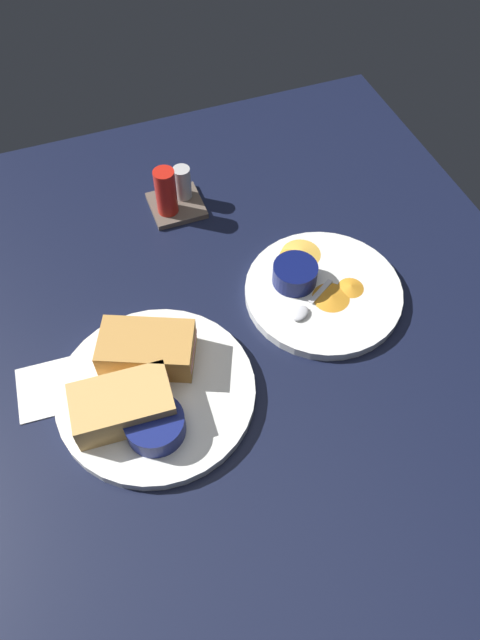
{
  "coord_description": "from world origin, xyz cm",
  "views": [
    {
      "loc": [
        -11.32,
        -47.4,
        73.02
      ],
      "look_at": [
        6.25,
        -0.07,
        3.0
      ],
      "focal_mm": 33.07,
      "sensor_mm": 36.0,
      "label": 1
    }
  ],
  "objects_px": {
    "sandwich_half_near": "(147,349)",
    "sandwich_half_far": "(123,405)",
    "plate_sandwich_main": "(156,392)",
    "spoon_by_dark_ramekin": "(162,389)",
    "condiment_caddy": "(173,194)",
    "plate_chips_companion": "(323,292)",
    "ramekin_dark_sauce": "(155,424)",
    "ramekin_light_gravy": "(295,273)",
    "spoon_by_gravy_ramekin": "(305,308)"
  },
  "relations": [
    {
      "from": "ramekin_dark_sauce",
      "to": "spoon_by_dark_ramekin",
      "type": "height_order",
      "value": "ramekin_dark_sauce"
    },
    {
      "from": "plate_sandwich_main",
      "to": "sandwich_half_near",
      "type": "relative_size",
      "value": 1.85
    },
    {
      "from": "sandwich_half_near",
      "to": "ramekin_dark_sauce",
      "type": "height_order",
      "value": "sandwich_half_near"
    },
    {
      "from": "spoon_by_dark_ramekin",
      "to": "spoon_by_gravy_ramekin",
      "type": "xyz_separation_m",
      "value": [
        0.24,
        0.06,
        0.0
      ]
    },
    {
      "from": "sandwich_half_near",
      "to": "sandwich_half_far",
      "type": "relative_size",
      "value": 1.09
    },
    {
      "from": "sandwich_half_far",
      "to": "condiment_caddy",
      "type": "xyz_separation_m",
      "value": [
        0.18,
        0.37,
        -0.01
      ]
    },
    {
      "from": "sandwich_half_near",
      "to": "sandwich_half_far",
      "type": "distance_m",
      "value": 0.09
    },
    {
      "from": "plate_sandwich_main",
      "to": "spoon_by_dark_ramekin",
      "type": "height_order",
      "value": "spoon_by_dark_ramekin"
    },
    {
      "from": "plate_sandwich_main",
      "to": "ramekin_dark_sauce",
      "type": "relative_size",
      "value": 3.5
    },
    {
      "from": "spoon_by_dark_ramekin",
      "to": "ramekin_light_gravy",
      "type": "xyz_separation_m",
      "value": [
        0.25,
        0.12,
        0.01
      ]
    },
    {
      "from": "condiment_caddy",
      "to": "plate_chips_companion",
      "type": "bearing_deg",
      "value": -58.71
    },
    {
      "from": "plate_sandwich_main",
      "to": "plate_chips_companion",
      "type": "height_order",
      "value": "same"
    },
    {
      "from": "plate_sandwich_main",
      "to": "spoon_by_gravy_ramekin",
      "type": "relative_size",
      "value": 3.0
    },
    {
      "from": "ramekin_dark_sauce",
      "to": "spoon_by_dark_ramekin",
      "type": "bearing_deg",
      "value": 67.04
    },
    {
      "from": "sandwich_half_far",
      "to": "sandwich_half_near",
      "type": "bearing_deg",
      "value": 54.39
    },
    {
      "from": "ramekin_light_gravy",
      "to": "spoon_by_gravy_ramekin",
      "type": "bearing_deg",
      "value": -97.08
    },
    {
      "from": "spoon_by_dark_ramekin",
      "to": "plate_sandwich_main",
      "type": "bearing_deg",
      "value": 148.19
    },
    {
      "from": "ramekin_light_gravy",
      "to": "sandwich_half_near",
      "type": "bearing_deg",
      "value": -166.78
    },
    {
      "from": "plate_sandwich_main",
      "to": "ramekin_dark_sauce",
      "type": "height_order",
      "value": "ramekin_dark_sauce"
    },
    {
      "from": "condiment_caddy",
      "to": "spoon_by_dark_ramekin",
      "type": "bearing_deg",
      "value": -109.17
    },
    {
      "from": "plate_sandwich_main",
      "to": "sandwich_half_far",
      "type": "distance_m",
      "value": 0.06
    },
    {
      "from": "sandwich_half_near",
      "to": "spoon_by_gravy_ramekin",
      "type": "bearing_deg",
      "value": 0.45
    },
    {
      "from": "sandwich_half_near",
      "to": "ramekin_light_gravy",
      "type": "bearing_deg",
      "value": 13.22
    },
    {
      "from": "plate_sandwich_main",
      "to": "spoon_by_dark_ramekin",
      "type": "xyz_separation_m",
      "value": [
        0.01,
        -0.0,
        0.01
      ]
    },
    {
      "from": "sandwich_half_near",
      "to": "condiment_caddy",
      "type": "height_order",
      "value": "condiment_caddy"
    },
    {
      "from": "sandwich_half_far",
      "to": "spoon_by_dark_ramekin",
      "type": "relative_size",
      "value": 1.42
    },
    {
      "from": "ramekin_dark_sauce",
      "to": "spoon_by_gravy_ramekin",
      "type": "xyz_separation_m",
      "value": [
        0.26,
        0.11,
        -0.01
      ]
    },
    {
      "from": "sandwich_half_far",
      "to": "ramekin_dark_sauce",
      "type": "distance_m",
      "value": 0.05
    },
    {
      "from": "sandwich_half_near",
      "to": "plate_chips_companion",
      "type": "bearing_deg",
      "value": 5.61
    },
    {
      "from": "spoon_by_gravy_ramekin",
      "to": "condiment_caddy",
      "type": "relative_size",
      "value": 0.97
    },
    {
      "from": "ramekin_dark_sauce",
      "to": "spoon_by_gravy_ramekin",
      "type": "relative_size",
      "value": 0.86
    },
    {
      "from": "plate_chips_companion",
      "to": "sandwich_half_far",
      "type": "bearing_deg",
      "value": -163.31
    },
    {
      "from": "sandwich_half_far",
      "to": "plate_chips_companion",
      "type": "xyz_separation_m",
      "value": [
        0.34,
        0.1,
        -0.03
      ]
    },
    {
      "from": "plate_sandwich_main",
      "to": "plate_chips_companion",
      "type": "distance_m",
      "value": 0.3
    },
    {
      "from": "plate_sandwich_main",
      "to": "spoon_by_dark_ramekin",
      "type": "distance_m",
      "value": 0.01
    },
    {
      "from": "ramekin_light_gravy",
      "to": "spoon_by_gravy_ramekin",
      "type": "distance_m",
      "value": 0.06
    },
    {
      "from": "sandwich_half_far",
      "to": "spoon_by_gravy_ramekin",
      "type": "bearing_deg",
      "value": 14.32
    },
    {
      "from": "spoon_by_gravy_ramekin",
      "to": "sandwich_half_far",
      "type": "bearing_deg",
      "value": -165.68
    },
    {
      "from": "sandwich_half_far",
      "to": "ramekin_light_gravy",
      "type": "relative_size",
      "value": 1.97
    },
    {
      "from": "sandwich_half_near",
      "to": "spoon_by_dark_ramekin",
      "type": "relative_size",
      "value": 1.55
    },
    {
      "from": "plate_sandwich_main",
      "to": "condiment_caddy",
      "type": "bearing_deg",
      "value": 69.46
    },
    {
      "from": "ramekin_dark_sauce",
      "to": "spoon_by_gravy_ramekin",
      "type": "height_order",
      "value": "ramekin_dark_sauce"
    },
    {
      "from": "plate_chips_companion",
      "to": "ramekin_light_gravy",
      "type": "distance_m",
      "value": 0.05
    },
    {
      "from": "spoon_by_gravy_ramekin",
      "to": "plate_sandwich_main",
      "type": "bearing_deg",
      "value": -167.74
    },
    {
      "from": "plate_sandwich_main",
      "to": "plate_chips_companion",
      "type": "xyz_separation_m",
      "value": [
        0.29,
        0.08,
        0.0
      ]
    },
    {
      "from": "ramekin_light_gravy",
      "to": "condiment_caddy",
      "type": "distance_m",
      "value": 0.27
    },
    {
      "from": "plate_sandwich_main",
      "to": "spoon_by_gravy_ramekin",
      "type": "xyz_separation_m",
      "value": [
        0.25,
        0.05,
        0.01
      ]
    },
    {
      "from": "condiment_caddy",
      "to": "sandwich_half_near",
      "type": "bearing_deg",
      "value": -112.95
    },
    {
      "from": "ramekin_light_gravy",
      "to": "condiment_caddy",
      "type": "xyz_separation_m",
      "value": [
        -0.13,
        0.24,
        -0.0
      ]
    },
    {
      "from": "sandwich_half_far",
      "to": "ramekin_light_gravy",
      "type": "distance_m",
      "value": 0.33
    }
  ]
}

